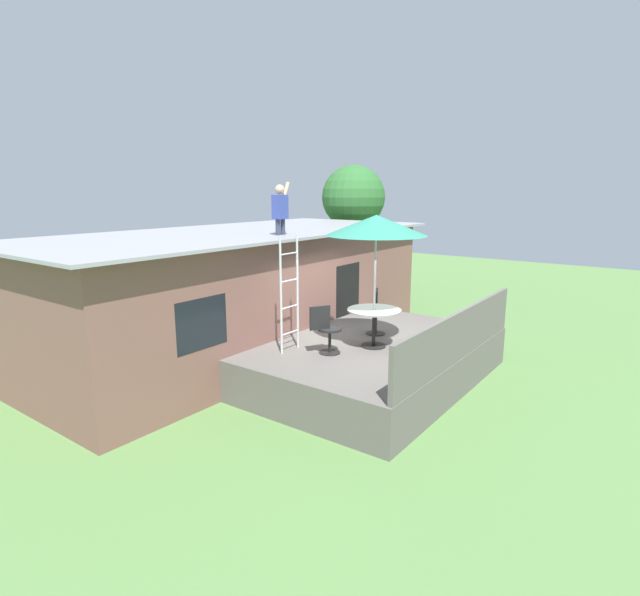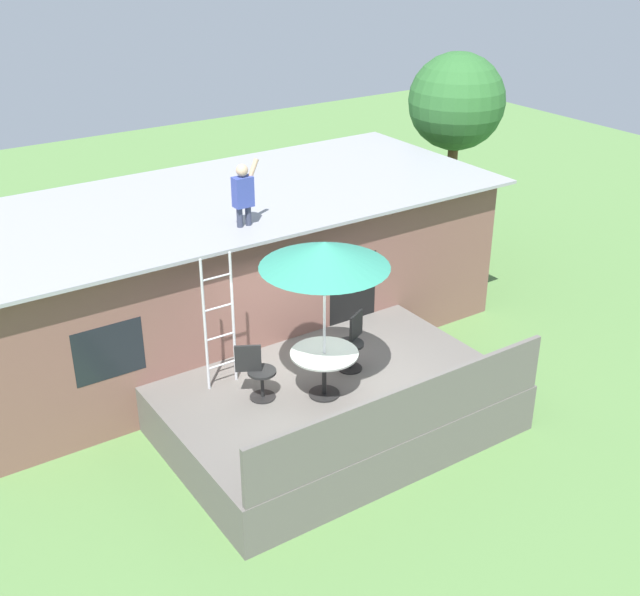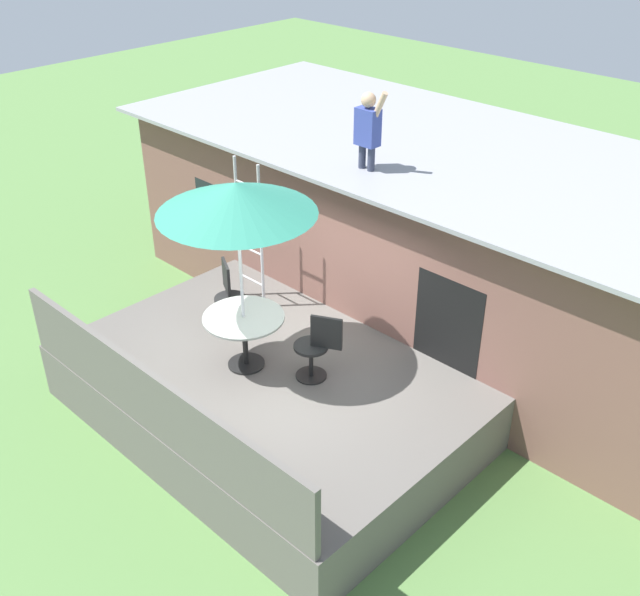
{
  "view_description": "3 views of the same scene",
  "coord_description": "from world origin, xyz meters",
  "px_view_note": "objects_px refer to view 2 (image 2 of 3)",
  "views": [
    {
      "loc": [
        -8.43,
        -4.92,
        3.78
      ],
      "look_at": [
        -0.24,
        1.11,
        1.59
      ],
      "focal_mm": 28.11,
      "sensor_mm": 36.0,
      "label": 1
    },
    {
      "loc": [
        -6.19,
        -8.93,
        7.58
      ],
      "look_at": [
        0.25,
        0.7,
        1.95
      ],
      "focal_mm": 45.18,
      "sensor_mm": 36.0,
      "label": 2
    },
    {
      "loc": [
        5.96,
        -5.31,
        6.58
      ],
      "look_at": [
        -0.13,
        1.02,
        1.34
      ],
      "focal_mm": 42.22,
      "sensor_mm": 36.0,
      "label": 3
    }
  ],
  "objects_px": {
    "step_ladder": "(219,322)",
    "patio_chair_left": "(257,372)",
    "patio_umbrella": "(325,255)",
    "person_figure": "(243,191)",
    "backyard_tree": "(456,103)",
    "patio_table": "(324,362)",
    "patio_chair_right": "(352,342)"
  },
  "relations": [
    {
      "from": "person_figure",
      "to": "patio_chair_right",
      "type": "relative_size",
      "value": 1.21
    },
    {
      "from": "step_ladder",
      "to": "patio_chair_left",
      "type": "height_order",
      "value": "step_ladder"
    },
    {
      "from": "patio_umbrella",
      "to": "patio_chair_right",
      "type": "xyz_separation_m",
      "value": [
        0.85,
        0.44,
        -1.89
      ]
    },
    {
      "from": "patio_table",
      "to": "step_ladder",
      "type": "relative_size",
      "value": 0.47
    },
    {
      "from": "patio_umbrella",
      "to": "backyard_tree",
      "type": "bearing_deg",
      "value": 35.44
    },
    {
      "from": "step_ladder",
      "to": "person_figure",
      "type": "height_order",
      "value": "person_figure"
    },
    {
      "from": "patio_chair_right",
      "to": "backyard_tree",
      "type": "relative_size",
      "value": 0.2
    },
    {
      "from": "patio_table",
      "to": "patio_umbrella",
      "type": "xyz_separation_m",
      "value": [
        0.0,
        0.0,
        1.76
      ]
    },
    {
      "from": "patio_umbrella",
      "to": "backyard_tree",
      "type": "relative_size",
      "value": 0.54
    },
    {
      "from": "person_figure",
      "to": "backyard_tree",
      "type": "xyz_separation_m",
      "value": [
        7.12,
        2.73,
        0.06
      ]
    },
    {
      "from": "patio_table",
      "to": "patio_umbrella",
      "type": "relative_size",
      "value": 0.41
    },
    {
      "from": "patio_table",
      "to": "patio_chair_left",
      "type": "xyz_separation_m",
      "value": [
        -0.89,
        0.5,
        -0.13
      ]
    },
    {
      "from": "patio_chair_left",
      "to": "patio_chair_right",
      "type": "bearing_deg",
      "value": 27.32
    },
    {
      "from": "patio_table",
      "to": "backyard_tree",
      "type": "distance_m",
      "value": 8.98
    },
    {
      "from": "patio_umbrella",
      "to": "person_figure",
      "type": "relative_size",
      "value": 2.29
    },
    {
      "from": "patio_umbrella",
      "to": "patio_chair_left",
      "type": "bearing_deg",
      "value": 151.0
    },
    {
      "from": "patio_table",
      "to": "patio_chair_right",
      "type": "height_order",
      "value": "patio_chair_right"
    },
    {
      "from": "person_figure",
      "to": "backyard_tree",
      "type": "bearing_deg",
      "value": 21.0
    },
    {
      "from": "patio_chair_right",
      "to": "backyard_tree",
      "type": "xyz_separation_m",
      "value": [
        6.26,
        4.61,
        2.26
      ]
    },
    {
      "from": "person_figure",
      "to": "patio_chair_left",
      "type": "height_order",
      "value": "person_figure"
    },
    {
      "from": "person_figure",
      "to": "patio_chair_left",
      "type": "distance_m",
      "value": 2.99
    },
    {
      "from": "patio_table",
      "to": "patio_chair_left",
      "type": "height_order",
      "value": "patio_chair_left"
    },
    {
      "from": "step_ladder",
      "to": "patio_chair_right",
      "type": "height_order",
      "value": "step_ladder"
    },
    {
      "from": "backyard_tree",
      "to": "person_figure",
      "type": "bearing_deg",
      "value": -159.0
    },
    {
      "from": "patio_chair_left",
      "to": "backyard_tree",
      "type": "bearing_deg",
      "value": 58.7
    },
    {
      "from": "step_ladder",
      "to": "backyard_tree",
      "type": "relative_size",
      "value": 0.47
    },
    {
      "from": "person_figure",
      "to": "backyard_tree",
      "type": "distance_m",
      "value": 7.63
    },
    {
      "from": "patio_chair_left",
      "to": "patio_umbrella",
      "type": "bearing_deg",
      "value": 0.0
    },
    {
      "from": "step_ladder",
      "to": "person_figure",
      "type": "distance_m",
      "value": 2.26
    },
    {
      "from": "step_ladder",
      "to": "person_figure",
      "type": "xyz_separation_m",
      "value": [
        1.14,
        1.17,
        1.56
      ]
    },
    {
      "from": "patio_umbrella",
      "to": "patio_chair_right",
      "type": "relative_size",
      "value": 2.76
    },
    {
      "from": "step_ladder",
      "to": "backyard_tree",
      "type": "xyz_separation_m",
      "value": [
        8.26,
        3.91,
        1.62
      ]
    }
  ]
}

